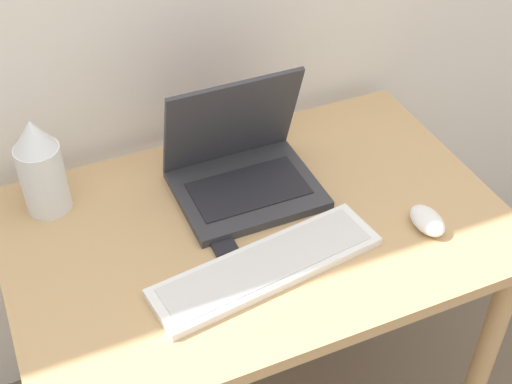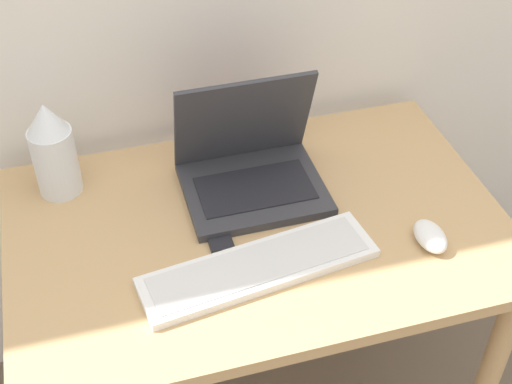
% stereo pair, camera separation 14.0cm
% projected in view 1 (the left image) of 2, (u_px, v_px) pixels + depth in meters
% --- Properties ---
extents(desk, '(1.03, 0.66, 0.72)m').
position_uv_depth(desk, '(257.00, 259.00, 1.54)').
color(desk, tan).
rests_on(desk, ground_plane).
extents(laptop, '(0.30, 0.25, 0.26)m').
position_uv_depth(laptop, '(241.00, 165.00, 1.53)').
color(laptop, '#333338').
rests_on(laptop, desk).
extents(keyboard, '(0.48, 0.18, 0.02)m').
position_uv_depth(keyboard, '(267.00, 266.00, 1.37)').
color(keyboard, white).
rests_on(keyboard, desk).
extents(mouse, '(0.06, 0.09, 0.04)m').
position_uv_depth(mouse, '(427.00, 221.00, 1.46)').
color(mouse, white).
rests_on(mouse, desk).
extents(vase, '(0.09, 0.09, 0.22)m').
position_uv_depth(vase, '(40.00, 167.00, 1.45)').
color(vase, white).
rests_on(vase, desk).
extents(mp3_player, '(0.05, 0.06, 0.01)m').
position_uv_depth(mp3_player, '(223.00, 244.00, 1.42)').
color(mp3_player, black).
rests_on(mp3_player, desk).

